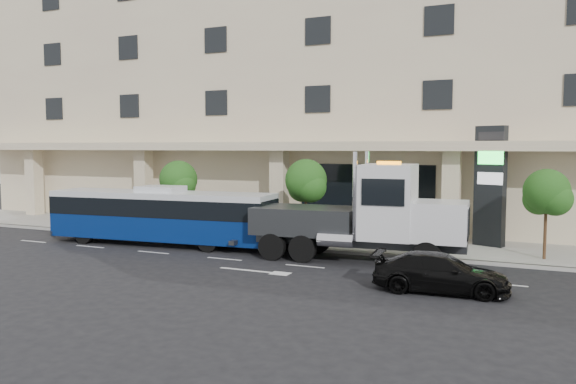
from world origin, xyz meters
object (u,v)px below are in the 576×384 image
Objects in this scene: tow_truck at (367,217)px; signage_pylon at (490,185)px; black_sedan at (440,273)px; city_bus at (161,215)px.

signage_pylon reaches higher than tow_truck.
black_sedan is 10.11m from signage_pylon.
signage_pylon is (15.93, 5.70, 1.64)m from city_bus.
city_bus is 15.54m from black_sedan.
tow_truck is (11.11, 0.12, 0.45)m from city_bus.
tow_truck reaches higher than black_sedan.
black_sedan is (14.98, -4.04, -0.89)m from city_bus.
tow_truck is at bearing -108.57° from signage_pylon.
tow_truck is 5.84m from black_sedan.
signage_pylon reaches higher than black_sedan.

